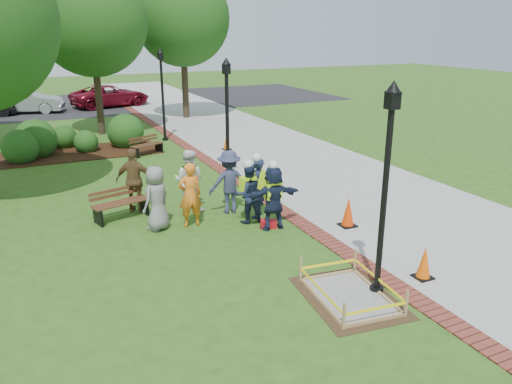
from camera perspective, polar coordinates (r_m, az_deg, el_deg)
name	(u,v)px	position (r m, az deg, el deg)	size (l,w,h in m)	color
ground	(258,247)	(12.39, 0.29, -6.29)	(100.00, 100.00, 0.00)	#285116
sidewalk	(263,145)	(23.03, 0.76, 5.38)	(6.00, 60.00, 0.02)	#9E9E99
brick_edging	(195,152)	(21.83, -6.95, 4.54)	(0.50, 60.00, 0.03)	maroon
mulch_bed	(75,153)	(22.82, -20.00, 4.17)	(7.00, 3.00, 0.05)	#381E0F
parking_lot	(95,104)	(37.83, -17.94, 9.59)	(36.00, 12.00, 0.01)	black
wet_concrete_pad	(350,287)	(10.27, 10.68, -10.66)	(1.95, 2.48, 0.55)	#47331E
bench_near	(121,210)	(14.55, -15.15, -1.96)	(1.67, 0.91, 0.86)	brown
bench_far	(147,149)	(21.72, -12.34, 4.81)	(1.51, 1.01, 0.78)	#4D2B1A
cone_front	(424,263)	(11.35, 18.67, -7.72)	(0.38, 0.38, 0.75)	black
cone_back	(348,213)	(13.69, 10.49, -2.33)	(0.42, 0.42, 0.84)	black
cone_far	(227,142)	(22.12, -3.37, 5.74)	(0.38, 0.38, 0.75)	black
toolbox	(268,224)	(13.51, 1.44, -3.65)	(0.43, 0.24, 0.22)	red
lamp_near	(386,175)	(9.79, 14.65, 1.85)	(0.28, 0.28, 4.26)	black
lamp_mid	(227,113)	(16.56, -3.32, 8.97)	(0.28, 0.28, 4.26)	black
lamp_far	(162,88)	(24.10, -10.67, 11.61)	(0.28, 0.28, 4.26)	black
tree_back	(91,21)	(26.29, -18.32, 18.10)	(5.31, 5.31, 8.13)	#3D2D1E
tree_right	(182,18)	(30.18, -8.44, 19.06)	(5.42, 5.42, 8.39)	#3D2D1E
shrub_a	(22,162)	(22.16, -25.14, 3.09)	(1.44, 1.44, 1.44)	#144814
shrub_b	(38,156)	(22.94, -23.64, 3.76)	(1.70, 1.70, 1.70)	#144814
shrub_c	(87,152)	(22.99, -18.74, 4.35)	(1.04, 1.04, 1.04)	#144814
shrub_d	(127,147)	(23.52, -14.55, 5.04)	(1.62, 1.62, 1.62)	#144814
shrub_e	(65,148)	(24.16, -20.94, 4.76)	(1.10, 1.10, 1.10)	#144814
casual_person_a	(157,198)	(13.40, -11.30, -0.72)	(0.66, 0.61, 1.74)	gray
casual_person_b	(190,195)	(13.47, -7.54, -0.34)	(0.58, 0.39, 1.77)	orange
casual_person_c	(189,181)	(14.61, -7.65, 1.28)	(0.70, 0.66, 1.84)	white
casual_person_d	(135,181)	(14.84, -13.68, 1.27)	(0.71, 0.62, 1.89)	brown
casual_person_e	(229,182)	(14.37, -3.07, 1.13)	(0.63, 0.44, 1.84)	#323658
hivis_worker_a	(273,195)	(13.17, 1.96, -0.39)	(0.58, 0.39, 1.89)	#191941
hivis_worker_b	(257,186)	(13.99, 0.07, 0.70)	(0.62, 0.65, 1.86)	#171A3E
hivis_worker_c	(248,192)	(13.62, -0.92, 0.05)	(0.54, 0.36, 1.78)	#1A2345
parked_car_b	(27,113)	(35.13, -24.69, 8.20)	(4.94, 2.15, 1.61)	#B6B7BC
parked_car_c	(111,106)	(36.16, -16.20, 9.38)	(4.85, 2.11, 1.58)	maroon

